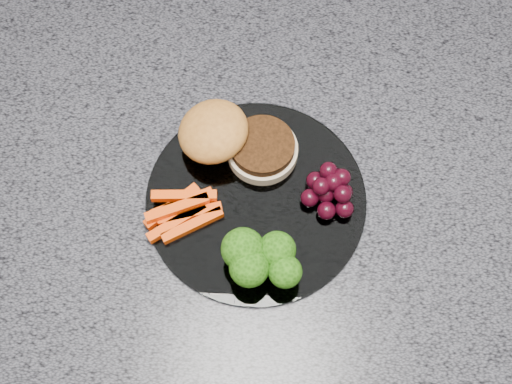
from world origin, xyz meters
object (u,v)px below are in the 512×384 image
island_cabinet (318,275)px  burger (231,139)px  plate (256,200)px  grape_bunch (331,190)px

island_cabinet → burger: 0.52m
plate → grape_bunch: size_ratio=4.01×
grape_bunch → burger: bearing=154.1°
plate → burger: size_ratio=1.71×
island_cabinet → grape_bunch: (-0.02, -0.05, 0.49)m
burger → grape_bunch: bearing=-20.4°
plate → grape_bunch: (0.09, 0.01, 0.02)m
island_cabinet → grape_bunch: size_ratio=18.52×
plate → island_cabinet: bearing=26.3°
plate → burger: 0.08m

